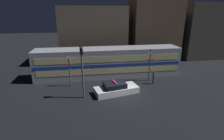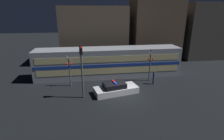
# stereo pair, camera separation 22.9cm
# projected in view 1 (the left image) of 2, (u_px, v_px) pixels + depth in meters

# --- Properties ---
(ground_plane) EXTENTS (120.00, 120.00, 0.00)m
(ground_plane) POSITION_uv_depth(u_px,v_px,m) (126.00, 97.00, 18.29)
(ground_plane) COLOR black
(train) EXTENTS (19.22, 3.09, 3.88)m
(train) POSITION_uv_depth(u_px,v_px,m) (109.00, 62.00, 23.65)
(train) COLOR #999EA5
(train) RESTS_ON ground_plane
(police_car) EXTENTS (5.01, 2.86, 1.36)m
(police_car) POSITION_uv_depth(u_px,v_px,m) (116.00, 89.00, 19.02)
(police_car) COLOR silver
(police_car) RESTS_ON ground_plane
(pedestrian) EXTENTS (0.28, 0.28, 1.66)m
(pedestrian) POSITION_uv_depth(u_px,v_px,m) (154.00, 77.00, 21.29)
(pedestrian) COLOR #3F384C
(pedestrian) RESTS_ON ground_plane
(crossing_signal_near) EXTENTS (0.71, 0.32, 4.12)m
(crossing_signal_near) POSITION_uv_depth(u_px,v_px,m) (150.00, 64.00, 21.90)
(crossing_signal_near) COLOR #4C4C51
(crossing_signal_near) RESTS_ON ground_plane
(crossing_signal_far) EXTENTS (0.71, 0.32, 3.99)m
(crossing_signal_far) POSITION_uv_depth(u_px,v_px,m) (69.00, 69.00, 20.21)
(crossing_signal_far) COLOR #4C4C51
(crossing_signal_far) RESTS_ON ground_plane
(traffic_light_corner) EXTENTS (0.30, 0.46, 5.51)m
(traffic_light_corner) POSITION_uv_depth(u_px,v_px,m) (82.00, 66.00, 17.00)
(traffic_light_corner) COLOR #4C4C51
(traffic_light_corner) RESTS_ON ground_plane
(building_left) EXTENTS (10.93, 5.82, 9.30)m
(building_left) POSITION_uv_depth(u_px,v_px,m) (93.00, 35.00, 29.87)
(building_left) COLOR brown
(building_left) RESTS_ON ground_plane
(building_center) EXTENTS (8.36, 5.68, 10.53)m
(building_center) POSITION_uv_depth(u_px,v_px,m) (154.00, 30.00, 31.46)
(building_center) COLOR brown
(building_center) RESTS_ON ground_plane
(building_right) EXTENTS (8.83, 5.92, 9.96)m
(building_right) POSITION_uv_depth(u_px,v_px,m) (203.00, 31.00, 32.95)
(building_right) COLOR #47423D
(building_right) RESTS_ON ground_plane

